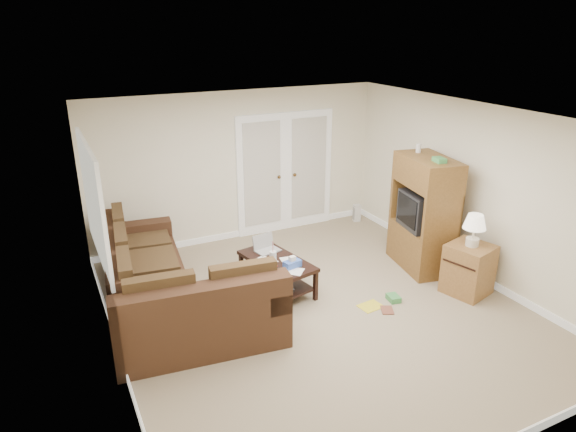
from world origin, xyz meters
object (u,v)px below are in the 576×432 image
side_cabinet (469,265)px  sectional_sofa (168,291)px  coffee_table (277,273)px  tv_armoire (423,213)px

side_cabinet → sectional_sofa: bearing=147.1°
sectional_sofa → coffee_table: bearing=7.4°
sectional_sofa → tv_armoire: 3.83m
sectional_sofa → tv_armoire: bearing=2.6°
sectional_sofa → tv_armoire: size_ratio=1.72×
coffee_table → tv_armoire: size_ratio=0.68×
tv_armoire → side_cabinet: bearing=-76.3°
coffee_table → side_cabinet: (2.32, -1.23, 0.16)m
tv_armoire → sectional_sofa: bearing=-173.2°
sectional_sofa → coffee_table: sectional_sofa is taller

